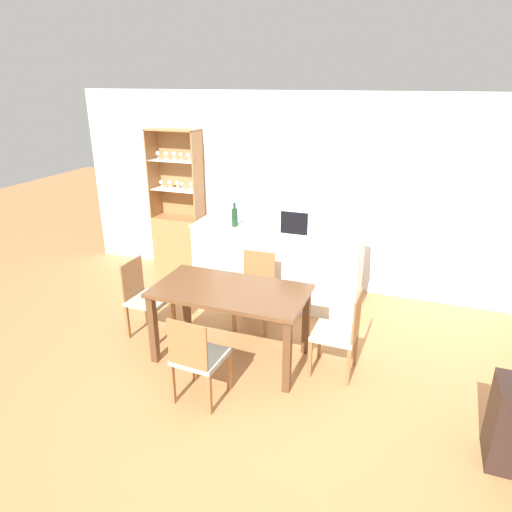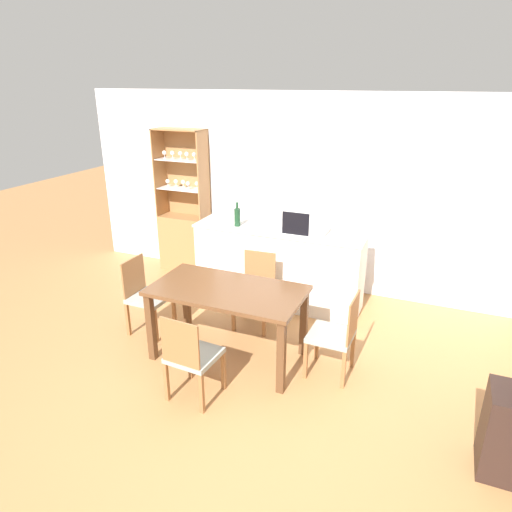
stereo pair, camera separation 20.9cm
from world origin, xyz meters
name	(u,v)px [view 1 (the left image)]	position (x,y,z in m)	size (l,w,h in m)	color
ground_plane	(236,395)	(0.00, 0.00, 0.00)	(18.00, 18.00, 0.00)	#B27A47
wall_back	(311,194)	(0.00, 2.63, 1.27)	(6.80, 0.06, 2.55)	silver
kitchen_counter	(276,265)	(-0.25, 1.94, 0.49)	(2.11, 0.56, 0.98)	white
display_cabinet	(180,231)	(-1.90, 2.45, 0.60)	(0.73, 0.33, 2.05)	#A37042
dining_table	(230,299)	(-0.28, 0.57, 0.66)	(1.50, 0.80, 0.77)	brown
dining_chair_side_left_far	(146,298)	(-1.35, 0.69, 0.43)	(0.41, 0.41, 0.85)	#999E93
dining_chair_head_near	(198,358)	(-0.29, -0.15, 0.43)	(0.43, 0.43, 0.85)	#999E93
dining_chair_side_right_far	(339,333)	(0.79, 0.69, 0.43)	(0.42, 0.42, 0.85)	#999E93
dining_chair_head_far	(255,290)	(-0.28, 1.28, 0.43)	(0.43, 0.43, 0.85)	#999E93
microwave	(304,220)	(0.09, 1.90, 1.13)	(0.50, 0.35, 0.30)	silver
wine_bottle	(235,217)	(-0.76, 1.84, 1.10)	(0.07, 0.07, 0.30)	#193D23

